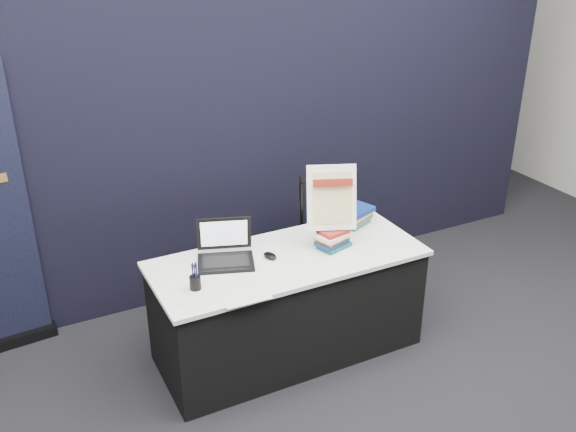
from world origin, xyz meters
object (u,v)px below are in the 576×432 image
Objects in this scene: display_table at (288,305)px; book_stack_short at (356,216)px; book_stack_tall at (333,238)px; stacking_chair at (340,239)px; laptop at (223,252)px; info_sign at (332,198)px.

display_table is 0.82m from book_stack_short.
book_stack_short is at bearing 34.64° from book_stack_tall.
display_table is at bearing -143.02° from stacking_chair.
laptop is at bearing 167.81° from book_stack_tall.
display_table is 7.97× the size of book_stack_tall.
display_table is 0.71m from stacking_chair.
book_stack_tall is (0.73, -0.16, 0.00)m from laptop.
info_sign is at bearing 9.59° from laptop.
info_sign is at bearing -149.16° from book_stack_short.
info_sign is (-0.00, 0.03, 0.28)m from book_stack_tall.
laptop is at bearing 160.47° from display_table.
info_sign is 0.42× the size of stacking_chair.
display_table is 0.55m from book_stack_tall.
book_stack_short is 0.26m from stacking_chair.
info_sign is (0.73, -0.13, 0.28)m from laptop.
book_stack_tall is 0.51× the size of info_sign.
book_stack_short is (0.33, 0.23, -0.00)m from book_stack_tall.
display_table is at bearing 177.25° from book_stack_tall.
display_table is 4.29× the size of laptop.
book_stack_tall is 0.28m from info_sign.
info_sign is at bearing -122.61° from stacking_chair.
info_sign is at bearing 2.55° from display_table.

